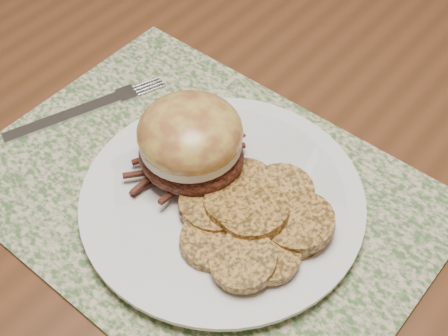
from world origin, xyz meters
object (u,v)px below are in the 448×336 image
Objects in this scene: dining_table at (210,174)px; pork_sandwich at (191,142)px; dinner_plate at (222,201)px; fork at (87,109)px.

dining_table is 12.56× the size of pork_sandwich.
dinner_plate is 1.43× the size of fork.
fork is (-0.20, 0.01, -0.01)m from dinner_plate.
dinner_plate is (0.08, -0.08, 0.09)m from dining_table.
dinner_plate is at bearing -42.79° from dining_table.
dinner_plate is 0.20m from fork.
fork is (-0.16, -0.00, -0.05)m from pork_sandwich.
dining_table is 0.14m from dinner_plate.
pork_sandwich is at bearing -62.36° from dining_table.
dining_table is at bearing 137.21° from dinner_plate.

